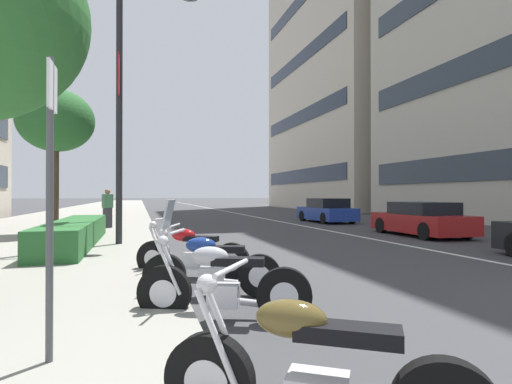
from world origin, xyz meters
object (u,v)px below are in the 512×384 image
motorcycle_mid_row (314,378)px  street_lamp_with_banners (132,84)px  motorcycle_under_tarp (222,286)px  car_mid_block_traffic (327,211)px  car_approaching_light (421,220)px  parking_sign_by_curb (50,178)px  street_tree_far_plaza (56,121)px  motorcycle_nearest_camera (209,268)px  pedestrian_on_plaza (108,208)px  motorcycle_second_in_row (191,255)px

motorcycle_mid_row → street_lamp_with_banners: (9.92, 1.26, 4.37)m
motorcycle_under_tarp → street_lamp_with_banners: street_lamp_with_banners is taller
car_mid_block_traffic → car_approaching_light: bearing=179.3°
motorcycle_under_tarp → street_lamp_with_banners: (7.36, 1.19, 4.36)m
parking_sign_by_curb → street_tree_far_plaza: (12.31, 2.19, 2.55)m
motorcycle_under_tarp → car_approaching_light: (8.10, -9.32, 0.19)m
car_mid_block_traffic → street_lamp_with_banners: bearing=128.8°
motorcycle_mid_row → motorcycle_nearest_camera: bearing=-57.0°
street_lamp_with_banners → pedestrian_on_plaza: bearing=10.2°
car_mid_block_traffic → street_tree_far_plaza: 14.51m
motorcycle_nearest_camera → motorcycle_second_in_row: (1.50, 0.10, -0.02)m
motorcycle_mid_row → pedestrian_on_plaza: pedestrian_on_plaza is taller
parking_sign_by_curb → pedestrian_on_plaza: 14.64m
parking_sign_by_curb → motorcycle_second_in_row: bearing=-23.2°
car_approaching_light → street_tree_far_plaza: (3.08, 13.22, 3.63)m
car_mid_block_traffic → pedestrian_on_plaza: (-2.60, 11.57, 0.35)m
motorcycle_under_tarp → car_mid_block_traffic: car_mid_block_traffic is taller
motorcycle_nearest_camera → parking_sign_by_curb: size_ratio=0.80×
street_lamp_with_banners → street_tree_far_plaza: 4.72m
parking_sign_by_curb → street_lamp_with_banners: street_lamp_with_banners is taller
car_mid_block_traffic → pedestrian_on_plaza: size_ratio=2.57×
pedestrian_on_plaza → motorcycle_under_tarp: bearing=-18.1°
street_lamp_with_banners → car_approaching_light: bearing=-85.9°
street_tree_far_plaza → motorcycle_nearest_camera: bearing=-158.4°
motorcycle_under_tarp → pedestrian_on_plaza: bearing=-58.9°
motorcycle_second_in_row → pedestrian_on_plaza: 11.01m
motorcycle_nearest_camera → car_mid_block_traffic: 17.49m
motorcycle_mid_row → car_mid_block_traffic: bearing=-83.6°
motorcycle_second_in_row → motorcycle_nearest_camera: bearing=122.4°
car_approaching_light → street_lamp_with_banners: (-0.74, 10.51, 4.17)m
motorcycle_second_in_row → car_approaching_light: (5.38, -9.37, 0.18)m
motorcycle_mid_row → car_mid_block_traffic: size_ratio=0.42×
motorcycle_under_tarp → street_tree_far_plaza: size_ratio=0.39×
street_tree_far_plaza → pedestrian_on_plaza: bearing=-35.0°
motorcycle_under_tarp → parking_sign_by_curb: size_ratio=0.80×
car_mid_block_traffic → street_lamp_with_banners: size_ratio=0.57×
car_mid_block_traffic → motorcycle_nearest_camera: bearing=147.1°
motorcycle_mid_row → motorcycle_under_tarp: motorcycle_under_tarp is taller
motorcycle_nearest_camera → pedestrian_on_plaza: bearing=-61.5°
street_tree_far_plaza → car_approaching_light: bearing=-103.1°
car_approaching_light → motorcycle_second_in_row: bearing=122.3°
motorcycle_mid_row → pedestrian_on_plaza: bearing=-49.0°
car_approaching_light → car_mid_block_traffic: 7.98m
street_lamp_with_banners → street_tree_far_plaza: bearing=35.3°
parking_sign_by_curb → street_tree_far_plaza: bearing=10.1°
street_lamp_with_banners → motorcycle_mid_row: bearing=-172.8°
motorcycle_under_tarp → car_approaching_light: bearing=-117.5°
motorcycle_mid_row → motorcycle_nearest_camera: (3.79, 0.02, 0.03)m
motorcycle_under_tarp → street_lamp_with_banners: bearing=-59.4°
street_lamp_with_banners → parking_sign_by_curb: bearing=176.5°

